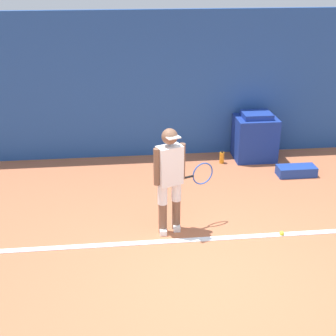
{
  "coord_description": "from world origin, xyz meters",
  "views": [
    {
      "loc": [
        -1.09,
        -4.72,
        3.64
      ],
      "look_at": [
        -0.44,
        1.29,
        0.91
      ],
      "focal_mm": 50.0,
      "sensor_mm": 36.0,
      "label": 1
    }
  ],
  "objects": [
    {
      "name": "covered_chair",
      "position": [
        1.51,
        3.59,
        0.45
      ],
      "size": [
        0.79,
        0.65,
        0.94
      ],
      "color": "navy",
      "rests_on": "ground_plane"
    },
    {
      "name": "tennis_player",
      "position": [
        -0.43,
        1.1,
        0.87
      ],
      "size": [
        0.9,
        0.46,
        1.57
      ],
      "rotation": [
        0.0,
        0.0,
        0.38
      ],
      "color": "brown",
      "rests_on": "ground_plane"
    },
    {
      "name": "court_baseline",
      "position": [
        0.0,
        0.79,
        0.01
      ],
      "size": [
        21.6,
        0.1,
        0.01
      ],
      "color": "white",
      "rests_on": "ground_plane"
    },
    {
      "name": "back_wall",
      "position": [
        0.0,
        4.01,
        1.4
      ],
      "size": [
        24.0,
        0.1,
        2.8
      ],
      "color": "#234C99",
      "rests_on": "ground_plane"
    },
    {
      "name": "ground_plane",
      "position": [
        0.0,
        0.0,
        0.0
      ],
      "size": [
        24.0,
        24.0,
        0.0
      ],
      "primitive_type": "plane",
      "color": "#B76642"
    },
    {
      "name": "tennis_ball",
      "position": [
        1.14,
        0.78,
        0.03
      ],
      "size": [
        0.07,
        0.07,
        0.07
      ],
      "color": "#D1E533",
      "rests_on": "ground_plane"
    },
    {
      "name": "water_bottle",
      "position": [
        0.84,
        3.42,
        0.11
      ],
      "size": [
        0.09,
        0.09,
        0.24
      ],
      "color": "orange",
      "rests_on": "ground_plane"
    },
    {
      "name": "equipment_bag",
      "position": [
        2.07,
        2.72,
        0.09
      ],
      "size": [
        0.7,
        0.3,
        0.18
      ],
      "color": "#1E3D99",
      "rests_on": "ground_plane"
    }
  ]
}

